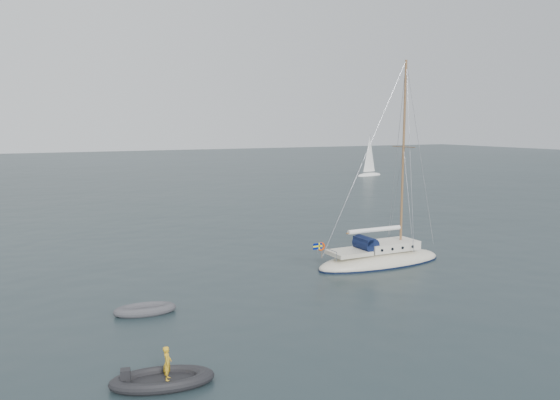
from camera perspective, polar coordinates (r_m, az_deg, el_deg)
name	(u,v)px	position (r m, az deg, el deg)	size (l,w,h in m)	color
ground	(320,270)	(32.12, 4.22, -7.35)	(300.00, 300.00, 0.00)	black
sailboat	(380,249)	(33.73, 10.46, -5.03)	(8.98, 2.69, 12.78)	silver
dinghy	(145,310)	(25.76, -13.92, -11.06)	(2.78, 1.25, 0.40)	#4A4A4F
rib	(162,379)	(19.13, -12.25, -17.80)	(3.42, 1.55, 1.32)	black
distant_yacht_b	(369,157)	(91.15, 9.33, 4.45)	(5.44, 2.90, 7.21)	white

